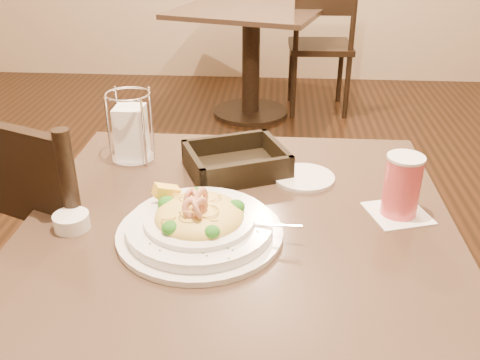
# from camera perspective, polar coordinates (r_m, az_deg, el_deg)

# --- Properties ---
(main_table) EXTENTS (0.90, 0.90, 0.73)m
(main_table) POSITION_cam_1_polar(r_m,az_deg,el_deg) (1.27, -0.07, -12.93)
(main_table) COLOR black
(main_table) RESTS_ON ground
(background_table) EXTENTS (1.12, 1.12, 0.73)m
(background_table) POSITION_cam_1_polar(r_m,az_deg,el_deg) (3.66, 1.19, 14.41)
(background_table) COLOR black
(background_table) RESTS_ON ground
(dining_chair_near) EXTENTS (0.55, 0.55, 0.93)m
(dining_chair_near) POSITION_cam_1_polar(r_m,az_deg,el_deg) (1.50, -17.75, -7.48)
(dining_chair_near) COLOR black
(dining_chair_near) RESTS_ON ground
(dining_chair_far) EXTENTS (0.43, 0.43, 0.93)m
(dining_chair_far) POSITION_cam_1_polar(r_m,az_deg,el_deg) (3.76, 8.66, 14.42)
(dining_chair_far) COLOR black
(dining_chair_far) RESTS_ON ground
(pasta_bowl) EXTENTS (0.37, 0.33, 0.11)m
(pasta_bowl) POSITION_cam_1_polar(r_m,az_deg,el_deg) (1.07, -4.37, -4.54)
(pasta_bowl) COLOR white
(pasta_bowl) RESTS_ON main_table
(drink_glass) EXTENTS (0.15, 0.15, 0.14)m
(drink_glass) POSITION_cam_1_polar(r_m,az_deg,el_deg) (1.17, 16.88, -0.64)
(drink_glass) COLOR white
(drink_glass) RESTS_ON main_table
(bread_basket) EXTENTS (0.29, 0.26, 0.06)m
(bread_basket) POSITION_cam_1_polar(r_m,az_deg,el_deg) (1.32, -0.42, 1.77)
(bread_basket) COLOR black
(bread_basket) RESTS_ON main_table
(napkin_caddy) EXTENTS (0.11, 0.11, 0.18)m
(napkin_caddy) POSITION_cam_1_polar(r_m,az_deg,el_deg) (1.39, -11.53, 5.12)
(napkin_caddy) COLOR silver
(napkin_caddy) RESTS_ON main_table
(side_plate) EXTENTS (0.18, 0.18, 0.01)m
(side_plate) POSITION_cam_1_polar(r_m,az_deg,el_deg) (1.30, 6.85, 0.25)
(side_plate) COLOR white
(side_plate) RESTS_ON main_table
(butter_ramekin) EXTENTS (0.08, 0.08, 0.03)m
(butter_ramekin) POSITION_cam_1_polar(r_m,az_deg,el_deg) (1.15, -17.54, -4.23)
(butter_ramekin) COLOR white
(butter_ramekin) RESTS_ON main_table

